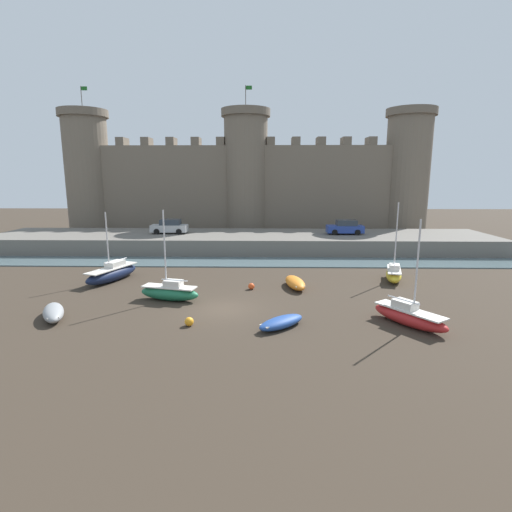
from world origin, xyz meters
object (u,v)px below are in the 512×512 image
(sailboat_foreground_left, at_px, (394,274))
(car_quay_centre_west, at_px, (345,227))
(rowboat_near_channel_right, at_px, (53,312))
(mooring_buoy_mid_mud, at_px, (189,322))
(rowboat_midflat_right, at_px, (295,283))
(mooring_buoy_near_channel, at_px, (251,286))
(car_quay_centre_east, at_px, (170,227))
(sailboat_foreground_centre, at_px, (409,316))
(sailboat_near_channel_left, at_px, (112,273))
(sailboat_midflat_centre, at_px, (170,292))
(rowboat_foreground_right, at_px, (281,322))

(sailboat_foreground_left, relative_size, car_quay_centre_west, 1.52)
(rowboat_near_channel_right, height_order, mooring_buoy_mid_mud, rowboat_near_channel_right)
(rowboat_midflat_right, height_order, mooring_buoy_mid_mud, rowboat_midflat_right)
(mooring_buoy_near_channel, bearing_deg, rowboat_midflat_right, 8.38)
(car_quay_centre_west, bearing_deg, car_quay_centre_east, 179.41)
(sailboat_foreground_left, bearing_deg, sailboat_foreground_centre, -102.90)
(sailboat_foreground_left, relative_size, sailboat_near_channel_left, 1.10)
(sailboat_near_channel_left, distance_m, sailboat_foreground_centre, 22.31)
(rowboat_near_channel_right, bearing_deg, sailboat_near_channel_left, 88.47)
(sailboat_near_channel_left, distance_m, sailboat_midflat_centre, 7.62)
(sailboat_midflat_centre, distance_m, rowboat_midflat_right, 9.28)
(mooring_buoy_near_channel, distance_m, mooring_buoy_mid_mud, 8.12)
(rowboat_foreground_right, xyz_separation_m, sailboat_foreground_left, (9.43, 10.36, 0.27))
(sailboat_foreground_left, xyz_separation_m, mooring_buoy_mid_mud, (-14.57, -10.21, -0.34))
(sailboat_midflat_centre, relative_size, mooring_buoy_mid_mud, 12.05)
(sailboat_midflat_centre, height_order, rowboat_midflat_right, sailboat_midflat_centre)
(rowboat_foreground_right, height_order, mooring_buoy_near_channel, rowboat_foreground_right)
(rowboat_near_channel_right, bearing_deg, car_quay_centre_east, 86.44)
(mooring_buoy_near_channel, bearing_deg, rowboat_near_channel_right, -150.48)
(rowboat_foreground_right, relative_size, rowboat_midflat_right, 0.84)
(rowboat_foreground_right, distance_m, car_quay_centre_west, 25.74)
(rowboat_midflat_right, bearing_deg, rowboat_near_channel_right, -154.69)
(rowboat_foreground_right, bearing_deg, car_quay_centre_west, 71.30)
(sailboat_midflat_centre, relative_size, rowboat_midflat_right, 1.68)
(sailboat_near_channel_left, bearing_deg, sailboat_foreground_left, 1.43)
(sailboat_midflat_centre, xyz_separation_m, mooring_buoy_mid_mud, (2.18, -4.68, -0.34))
(mooring_buoy_mid_mud, height_order, car_quay_centre_west, car_quay_centre_west)
(mooring_buoy_near_channel, distance_m, car_quay_centre_east, 19.76)
(mooring_buoy_near_channel, xyz_separation_m, car_quay_centre_west, (10.13, 16.69, 2.32))
(mooring_buoy_near_channel, distance_m, car_quay_centre_west, 19.66)
(rowboat_foreground_right, distance_m, sailboat_foreground_centre, 7.20)
(sailboat_foreground_centre, height_order, car_quay_centre_east, sailboat_foreground_centre)
(mooring_buoy_mid_mud, bearing_deg, sailboat_foreground_centre, 1.66)
(sailboat_foreground_left, bearing_deg, sailboat_near_channel_left, -178.57)
(mooring_buoy_near_channel, bearing_deg, mooring_buoy_mid_mud, -113.47)
(rowboat_midflat_right, bearing_deg, sailboat_foreground_centre, -52.53)
(mooring_buoy_mid_mud, bearing_deg, rowboat_foreground_right, -1.62)
(sailboat_midflat_centre, distance_m, sailboat_foreground_centre, 15.13)
(sailboat_foreground_left, distance_m, car_quay_centre_east, 25.65)
(mooring_buoy_mid_mud, bearing_deg, mooring_buoy_near_channel, 66.53)
(sailboat_foreground_left, height_order, rowboat_midflat_right, sailboat_foreground_left)
(rowboat_foreground_right, height_order, sailboat_near_channel_left, sailboat_near_channel_left)
(sailboat_foreground_left, distance_m, mooring_buoy_near_channel, 11.68)
(rowboat_near_channel_right, relative_size, sailboat_near_channel_left, 0.60)
(rowboat_midflat_right, bearing_deg, sailboat_midflat_centre, -159.47)
(rowboat_midflat_right, height_order, mooring_buoy_near_channel, rowboat_midflat_right)
(sailboat_near_channel_left, bearing_deg, rowboat_near_channel_right, -91.53)
(rowboat_foreground_right, relative_size, mooring_buoy_near_channel, 6.43)
(sailboat_foreground_left, relative_size, sailboat_midflat_centre, 1.02)
(rowboat_near_channel_right, xyz_separation_m, car_quay_centre_east, (1.45, 23.37, 2.15))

